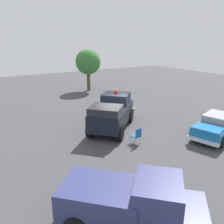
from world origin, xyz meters
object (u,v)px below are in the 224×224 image
at_px(oak_tree_left, 88,62).
at_px(classic_hot_rod, 216,126).
at_px(parked_pickup, 130,201).
at_px(vintage_fire_truck, 113,112).
at_px(lawn_chair_by_car, 137,135).

bearing_deg(oak_tree_left, classic_hot_rod, -177.12).
height_order(classic_hot_rod, parked_pickup, parked_pickup).
distance_m(vintage_fire_truck, oak_tree_left, 13.16).
xyz_separation_m(vintage_fire_truck, classic_hot_rod, (-4.83, -4.90, -0.45)).
distance_m(vintage_fire_truck, classic_hot_rod, 6.89).
bearing_deg(oak_tree_left, lawn_chair_by_car, 164.79).
xyz_separation_m(lawn_chair_by_car, oak_tree_left, (15.38, -4.18, 2.87)).
relative_size(vintage_fire_truck, parked_pickup, 1.23).
bearing_deg(vintage_fire_truck, oak_tree_left, -18.12).
xyz_separation_m(classic_hot_rod, lawn_chair_by_car, (1.77, 5.05, -0.16)).
xyz_separation_m(parked_pickup, oak_tree_left, (20.43, -8.30, 2.47)).
bearing_deg(parked_pickup, classic_hot_rod, -70.36).
xyz_separation_m(vintage_fire_truck, lawn_chair_by_car, (-3.06, 0.15, -0.61)).
bearing_deg(vintage_fire_truck, lawn_chair_by_car, 177.21).
height_order(vintage_fire_truck, lawn_chair_by_car, vintage_fire_truck).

